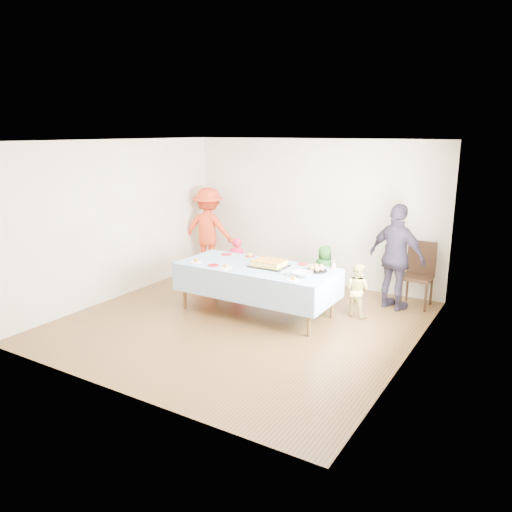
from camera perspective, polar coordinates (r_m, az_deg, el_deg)
The scene contains 22 objects.
ground at distance 7.70m, azimuth -1.66°, elevation -7.48°, with size 5.00×5.00×0.00m, color #4D3116.
room_walls at distance 7.22m, azimuth -1.38°, elevation 5.64°, with size 5.04×5.04×2.72m.
party_table at distance 7.82m, azimuth 0.06°, elevation -1.53°, with size 2.50×1.10×0.78m.
birthday_cake at distance 7.76m, azimuth 1.50°, elevation -0.88°, with size 0.56×0.43×0.10m.
rolls_tray at distance 7.57m, azimuth 6.92°, elevation -1.42°, with size 0.33×0.33×0.10m.
punch_bowl at distance 7.27m, azimuth 5.37°, elevation -2.07°, with size 0.28×0.28×0.07m, color silver.
party_hat at distance 7.71m, azimuth 8.84°, elevation -0.87°, with size 0.10×0.10×0.17m, color silver.
fork_pile at distance 7.37m, azimuth 3.35°, elevation -1.83°, with size 0.24×0.18×0.07m, color white, non-canonical shape.
plate_red_far_a at distance 8.52m, azimuth -3.38°, elevation 0.19°, with size 0.18×0.18×0.01m, color red.
plate_red_far_b at distance 8.38m, azimuth -0.70°, elevation -0.02°, with size 0.17×0.17×0.01m, color red.
plate_red_far_c at distance 8.11m, azimuth 1.30°, elevation -0.52°, with size 0.16×0.16×0.01m, color red.
plate_red_far_d at distance 7.92m, azimuth 5.37°, elevation -0.94°, with size 0.18×0.18×0.01m, color red.
plate_red_near at distance 7.85m, azimuth -4.91°, elevation -1.05°, with size 0.17×0.17×0.01m, color red.
plate_white_left at distance 8.07m, azimuth -6.85°, elevation -0.69°, with size 0.20×0.20×0.01m, color white.
plate_white_mid at distance 7.70m, azimuth -3.52°, elevation -1.34°, with size 0.20×0.20×0.01m, color white.
plate_white_right at distance 7.07m, azimuth 4.25°, elevation -2.75°, with size 0.21×0.21×0.01m, color white.
dining_chair at distance 8.67m, azimuth 18.15°, elevation -1.56°, with size 0.46×0.46×1.07m.
toddler_left at distance 9.20m, azimuth -2.15°, elevation -0.77°, with size 0.34×0.23×0.94m, color #E01C46.
toddler_mid at distance 8.79m, azimuth 7.80°, elevation -1.71°, with size 0.45×0.29×0.91m, color #246622.
toddler_right at distance 7.94m, azimuth 11.44°, elevation -3.82°, with size 0.41×0.32×0.85m, color #D1C161.
adult_left at distance 10.22m, azimuth -5.44°, elevation 2.95°, with size 1.12×0.64×1.73m, color red.
adult_right at distance 8.30m, azimuth 15.78°, elevation -0.15°, with size 1.01×0.42×1.73m, color #2D2634.
Camera 1 is at (3.89, -6.01, 2.84)m, focal length 35.00 mm.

